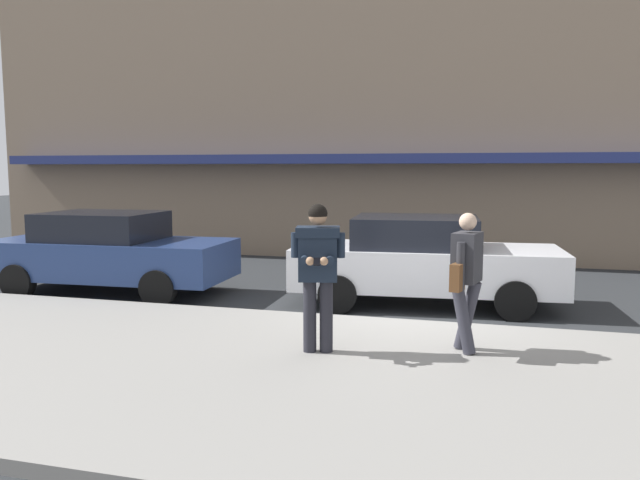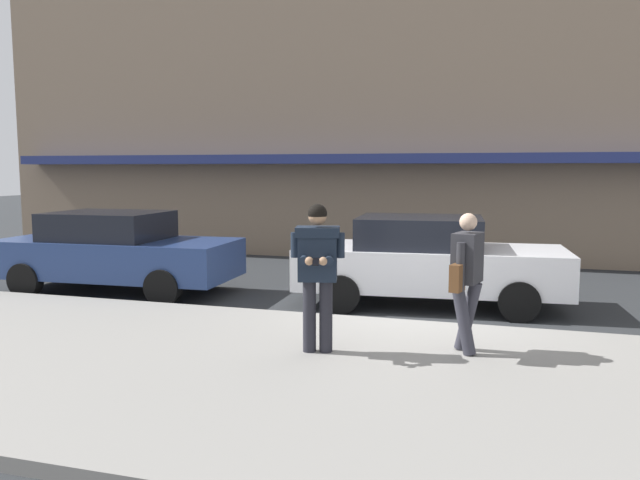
% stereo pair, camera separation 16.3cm
% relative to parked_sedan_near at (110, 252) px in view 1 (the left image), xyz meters
% --- Properties ---
extents(ground_plane, '(80.00, 80.00, 0.00)m').
position_rel_parked_sedan_near_xyz_m(ground_plane, '(5.81, -0.95, -0.79)').
color(ground_plane, '#2B2D30').
extents(sidewalk, '(32.00, 5.30, 0.14)m').
position_rel_parked_sedan_near_xyz_m(sidewalk, '(6.81, -3.80, -0.72)').
color(sidewalk, gray).
rests_on(sidewalk, ground).
extents(curb_paint_line, '(28.00, 0.12, 0.01)m').
position_rel_parked_sedan_near_xyz_m(curb_paint_line, '(6.81, -0.90, -0.79)').
color(curb_paint_line, silver).
rests_on(curb_paint_line, ground).
extents(storefront_facade, '(28.00, 4.70, 12.45)m').
position_rel_parked_sedan_near_xyz_m(storefront_facade, '(6.81, 7.54, 5.42)').
color(storefront_facade, '#84705B').
rests_on(storefront_facade, ground).
extents(parked_sedan_near, '(4.57, 2.06, 1.54)m').
position_rel_parked_sedan_near_xyz_m(parked_sedan_near, '(0.00, 0.00, 0.00)').
color(parked_sedan_near, navy).
rests_on(parked_sedan_near, ground).
extents(parked_sedan_mid, '(4.63, 2.20, 1.54)m').
position_rel_parked_sedan_near_xyz_m(parked_sedan_mid, '(5.84, 0.50, 0.00)').
color(parked_sedan_mid, silver).
rests_on(parked_sedan_mid, ground).
extents(man_texting_on_phone, '(0.64, 0.63, 1.81)m').
position_rel_parked_sedan_near_xyz_m(man_texting_on_phone, '(4.96, -3.09, 0.46)').
color(man_texting_on_phone, '#23232B').
rests_on(man_texting_on_phone, sidewalk).
extents(pedestrian_with_bag, '(0.40, 0.71, 1.70)m').
position_rel_parked_sedan_near_xyz_m(pedestrian_with_bag, '(6.67, -2.61, 0.32)').
color(pedestrian_with_bag, '#33333D').
rests_on(pedestrian_with_bag, sidewalk).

